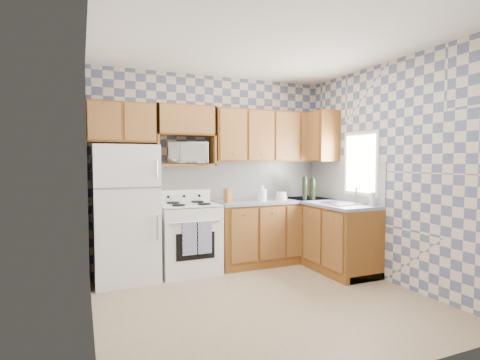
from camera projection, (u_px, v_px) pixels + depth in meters
The scene contains 29 objects.
floor at pixel (263, 299), 4.02m from camera, with size 3.40×3.40×0.00m, color #867253.
back_wall at pixel (214, 170), 5.42m from camera, with size 3.40×0.02×2.70m, color slate.
right_wall at pixel (387, 172), 4.61m from camera, with size 0.02×3.20×2.70m, color slate.
backsplash_back at pixel (239, 180), 5.57m from camera, with size 2.60×0.01×0.56m, color white.
backsplash_right at pixel (344, 181), 5.35m from camera, with size 0.01×1.60×0.56m, color white.
refrigerator at pixel (126, 213), 4.62m from camera, with size 0.75×0.70×1.68m, color white.
stove_body at pixel (189, 239), 4.98m from camera, with size 0.76×0.65×0.90m, color white.
cooktop at pixel (188, 205), 4.96m from camera, with size 0.76×0.65×0.03m, color silver.
backguard at pixel (183, 196), 5.20m from camera, with size 0.76×0.08×0.17m, color white.
dish_towel_left at pixel (190, 239), 4.63m from camera, with size 0.19×0.03×0.41m, color navy.
dish_towel_right at pixel (204, 237), 4.70m from camera, with size 0.19×0.03×0.41m, color navy.
base_cabinets_back at pixel (274, 232), 5.51m from camera, with size 1.75×0.60×0.88m, color brown.
base_cabinets_right at pixel (326, 235), 5.28m from camera, with size 0.60×1.60×0.88m, color brown.
countertop_back at pixel (274, 201), 5.48m from camera, with size 1.77×0.63×0.04m, color gray.
countertop_right at pixel (327, 203), 5.25m from camera, with size 0.63×1.60×0.04m, color gray.
upper_cabinets_back at pixel (270, 136), 5.56m from camera, with size 1.75×0.33×0.74m, color brown.
upper_cabinets_fridge at pixel (121, 123), 4.73m from camera, with size 0.82×0.33×0.50m, color brown.
upper_cabinets_right at pixel (317, 137), 5.67m from camera, with size 0.33×0.70×0.74m, color brown.
microwave_shelf at pixel (185, 165), 5.08m from camera, with size 0.80×0.33×0.03m, color brown.
microwave at pixel (189, 153), 5.10m from camera, with size 0.53×0.36×0.29m, color white.
sink at pixel (343, 204), 4.93m from camera, with size 0.48×0.40×0.03m, color #B7B7BC.
window at pixel (361, 164), 5.01m from camera, with size 0.02×0.66×0.86m, color silver.
bottle_0 at pixel (305, 189), 5.46m from camera, with size 0.07×0.07×0.32m, color black.
bottle_1 at pixel (313, 189), 5.45m from camera, with size 0.07×0.07×0.30m, color black.
bottle_2 at pixel (312, 190), 5.56m from camera, with size 0.07×0.07×0.28m, color #5C2F14.
knife_block at pixel (228, 196), 5.05m from camera, with size 0.09×0.09×0.19m, color brown.
electric_kettle at pixel (262, 195), 5.28m from camera, with size 0.13×0.13×0.17m, color white.
food_containers at pixel (281, 196), 5.44m from camera, with size 0.17×0.17×0.11m, color beige, non-canonical shape.
soap_bottle at pixel (373, 199), 4.73m from camera, with size 0.06×0.06×0.17m, color beige.
Camera 1 is at (-1.78, -3.53, 1.49)m, focal length 28.00 mm.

